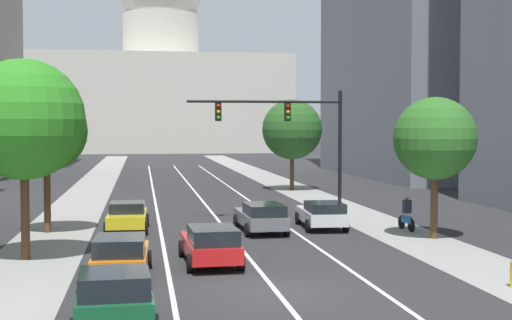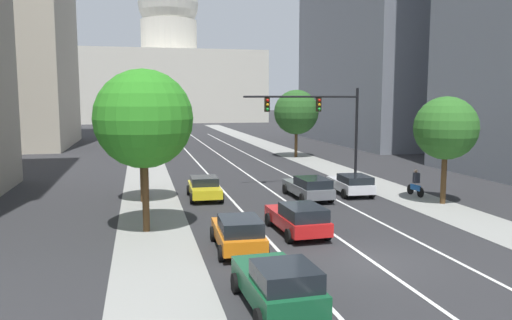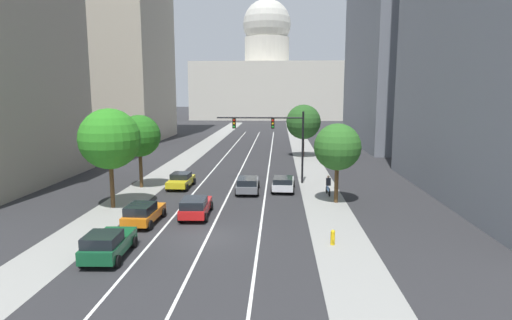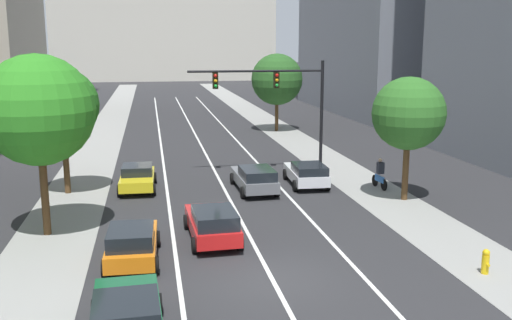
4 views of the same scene
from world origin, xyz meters
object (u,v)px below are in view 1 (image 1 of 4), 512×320
car_red (211,244)px  street_tree_mid_right (435,139)px  car_orange (121,255)px  cyclist (407,213)px  street_tree_near_left (46,131)px  traffic_signal_mast (293,128)px  car_gray (261,216)px  street_tree_mid_left (24,120)px  street_tree_near_right (292,130)px  capitol_building (161,86)px  car_green (114,297)px  car_yellow (127,216)px  car_white (322,214)px

car_red → street_tree_mid_right: 11.98m
car_orange → cyclist: size_ratio=2.47×
street_tree_mid_right → street_tree_near_left: bearing=165.1°
car_orange → traffic_signal_mast: traffic_signal_mast is taller
car_orange → car_gray: (6.30, 9.47, -0.01)m
traffic_signal_mast → street_tree_mid_left: street_tree_mid_left is taller
car_red → street_tree_mid_right: bearing=-68.7°
traffic_signal_mast → street_tree_mid_right: (4.90, -7.31, -0.47)m
street_tree_near_right → street_tree_mid_left: bearing=-120.5°
capitol_building → street_tree_near_left: bearing=-94.4°
street_tree_near_left → car_green: bearing=-77.6°
car_yellow → traffic_signal_mast: (8.71, 2.67, 4.22)m
street_tree_mid_left → car_white: bearing=25.4°
car_green → street_tree_near_left: street_tree_near_left is taller
cyclist → street_tree_near_right: (-0.92, 22.30, 3.90)m
capitol_building → car_white: (4.71, -110.85, -12.23)m
car_gray → car_yellow: bearing=74.8°
car_orange → car_gray: size_ratio=0.88×
car_orange → cyclist: 15.92m
car_green → car_white: 18.67m
street_tree_mid_right → street_tree_near_left: size_ratio=0.94×
car_red → street_tree_mid_right: (10.45, 4.52, 3.70)m
traffic_signal_mast → street_tree_near_right: (3.64, 17.43, -0.19)m
car_gray → street_tree_near_right: size_ratio=0.68×
street_tree_near_right → street_tree_near_left: 25.76m
car_yellow → car_gray: 6.48m
car_green → cyclist: 19.86m
car_yellow → car_orange: size_ratio=0.99×
car_red → car_yellow: (-3.15, 9.16, -0.05)m
car_white → street_tree_near_left: size_ratio=0.64×
street_tree_mid_left → car_green: bearing=-69.8°
cyclist → car_gray: bearing=78.9°
car_gray → car_white: (3.13, 0.67, -0.02)m
car_yellow → street_tree_near_right: bearing=-29.9°
car_red → cyclist: size_ratio=2.65×
street_tree_mid_left → car_yellow: bearing=62.8°
street_tree_near_left → car_orange: bearing=-71.3°
car_red → car_green: bearing=156.0°
street_tree_mid_left → street_tree_near_left: size_ratio=1.13×
car_white → street_tree_mid_right: 6.77m
car_orange → street_tree_mid_left: size_ratio=0.56×
car_orange → traffic_signal_mast: 16.74m
street_tree_mid_right → street_tree_mid_left: size_ratio=0.84×
capitol_building → car_green: 127.65m
street_tree_mid_right → car_yellow: bearing=161.2°
car_gray → car_green: 16.69m
car_white → street_tree_mid_left: street_tree_mid_left is taller
capitol_building → car_white: capitol_building is taller
street_tree_mid_right → street_tree_mid_left: (-17.25, -2.43, 0.80)m
car_yellow → car_red: bearing=-159.3°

